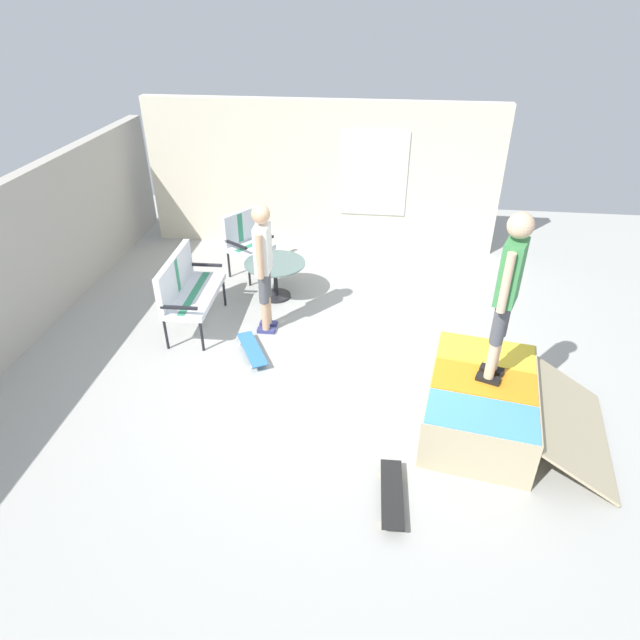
% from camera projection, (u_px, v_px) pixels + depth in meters
% --- Properties ---
extents(ground_plane, '(12.00, 12.00, 0.10)m').
position_uv_depth(ground_plane, '(325.00, 373.00, 6.71)').
color(ground_plane, '#A8A8A3').
extents(house_facade, '(0.23, 6.00, 2.49)m').
position_uv_depth(house_facade, '(322.00, 176.00, 9.28)').
color(house_facade, beige).
rests_on(house_facade, ground_plane).
extents(skate_ramp, '(1.91, 2.09, 0.59)m').
position_uv_depth(skate_ramp, '(483.00, 403.00, 5.71)').
color(skate_ramp, tan).
rests_on(skate_ramp, ground_plane).
extents(patio_bench, '(1.26, 0.58, 1.02)m').
position_uv_depth(patio_bench, '(185.00, 286.00, 7.24)').
color(patio_bench, black).
rests_on(patio_bench, ground_plane).
extents(patio_chair_near_house, '(0.82, 0.80, 1.02)m').
position_uv_depth(patio_chair_near_house, '(245.00, 238.00, 8.60)').
color(patio_chair_near_house, black).
rests_on(patio_chair_near_house, ground_plane).
extents(patio_table, '(0.90, 0.90, 0.57)m').
position_uv_depth(patio_table, '(275.00, 273.00, 8.04)').
color(patio_table, black).
rests_on(patio_table, ground_plane).
extents(person_watching, '(0.48, 0.24, 1.78)m').
position_uv_depth(person_watching, '(263.00, 260.00, 6.93)').
color(person_watching, navy).
rests_on(person_watching, ground_plane).
extents(person_skater, '(0.45, 0.32, 1.78)m').
position_uv_depth(person_skater, '(508.00, 287.00, 5.07)').
color(person_skater, black).
rests_on(person_skater, skate_ramp).
extents(skateboard_by_bench, '(0.80, 0.55, 0.10)m').
position_uv_depth(skateboard_by_bench, '(252.00, 349.00, 6.91)').
color(skateboard_by_bench, '#3372B2').
rests_on(skateboard_by_bench, ground_plane).
extents(skateboard_spare, '(0.81, 0.23, 0.10)m').
position_uv_depth(skateboard_spare, '(392.00, 494.00, 4.95)').
color(skateboard_spare, black).
rests_on(skateboard_spare, ground_plane).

